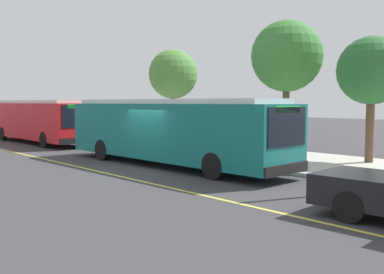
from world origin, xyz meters
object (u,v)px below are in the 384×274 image
object	(u,v)px
pedestrian_commuter	(168,131)
transit_bus_second	(38,120)
route_sign_post	(213,120)
transit_bus_main	(170,129)
waiting_bench	(201,142)

from	to	relation	value
pedestrian_commuter	transit_bus_second	bearing A→B (deg)	-160.02
transit_bus_second	route_sign_post	bearing A→B (deg)	9.67
transit_bus_second	route_sign_post	size ratio (longest dim) A/B	4.23
transit_bus_main	route_sign_post	bearing A→B (deg)	91.25
transit_bus_main	route_sign_post	distance (m)	2.75
transit_bus_main	pedestrian_commuter	xyz separation A→B (m)	(-4.85, 3.82, -0.50)
waiting_bench	route_sign_post	bearing A→B (deg)	-32.74
transit_bus_main	pedestrian_commuter	size ratio (longest dim) A/B	7.35
transit_bus_main	transit_bus_second	distance (m)	14.76
transit_bus_main	transit_bus_second	size ratio (longest dim) A/B	1.05
transit_bus_main	route_sign_post	size ratio (longest dim) A/B	4.43
transit_bus_second	route_sign_post	world-z (taller)	same
route_sign_post	waiting_bench	bearing A→B (deg)	147.26
transit_bus_second	pedestrian_commuter	world-z (taller)	transit_bus_second
waiting_bench	pedestrian_commuter	xyz separation A→B (m)	(-2.27, -0.53, 0.48)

